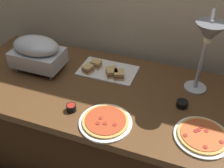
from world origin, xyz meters
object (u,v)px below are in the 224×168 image
(pizza_plate_front, at_px, (202,136))
(sauce_cup_near, at_px, (182,104))
(sandwich_platter, at_px, (107,70))
(sauce_cup_far, at_px, (71,108))
(pizza_plate_center, at_px, (106,122))
(heat_lamp, at_px, (207,40))
(chafing_dish, at_px, (37,52))

(pizza_plate_front, xyz_separation_m, sauce_cup_near, (-0.13, 0.21, 0.01))
(sandwich_platter, bearing_deg, sauce_cup_far, -97.15)
(pizza_plate_center, height_order, sandwich_platter, sandwich_platter)
(pizza_plate_center, relative_size, sauce_cup_far, 5.12)
(heat_lamp, distance_m, sandwich_platter, 0.72)
(pizza_plate_center, bearing_deg, heat_lamp, 39.20)
(sandwich_platter, height_order, sauce_cup_far, sandwich_platter)
(sandwich_platter, distance_m, sauce_cup_far, 0.43)
(sandwich_platter, relative_size, sauce_cup_near, 5.81)
(pizza_plate_front, relative_size, sauce_cup_far, 5.05)
(chafing_dish, height_order, pizza_plate_center, chafing_dish)
(pizza_plate_center, bearing_deg, sauce_cup_far, 172.97)
(heat_lamp, relative_size, sandwich_platter, 1.35)
(pizza_plate_center, height_order, sauce_cup_near, sauce_cup_near)
(heat_lamp, relative_size, pizza_plate_front, 1.84)
(chafing_dish, relative_size, sauce_cup_far, 6.00)
(pizza_plate_center, relative_size, sandwich_platter, 0.74)
(heat_lamp, bearing_deg, chafing_dish, -179.43)
(chafing_dish, distance_m, pizza_plate_front, 1.17)
(pizza_plate_front, distance_m, sauce_cup_near, 0.25)
(chafing_dish, height_order, sandwich_platter, chafing_dish)
(heat_lamp, xyz_separation_m, pizza_plate_front, (0.08, -0.27, -0.40))
(chafing_dish, relative_size, sandwich_platter, 0.87)
(chafing_dish, relative_size, pizza_plate_center, 1.17)
(sauce_cup_far, bearing_deg, sauce_cup_near, 23.39)
(sauce_cup_far, bearing_deg, heat_lamp, 26.29)
(pizza_plate_center, height_order, sauce_cup_far, sauce_cup_far)
(sandwich_platter, bearing_deg, heat_lamp, -9.97)
(heat_lamp, bearing_deg, sauce_cup_far, -153.71)
(heat_lamp, bearing_deg, sandwich_platter, 170.03)
(heat_lamp, relative_size, sauce_cup_far, 9.28)
(sandwich_platter, xyz_separation_m, sauce_cup_far, (-0.05, -0.43, 0.00))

